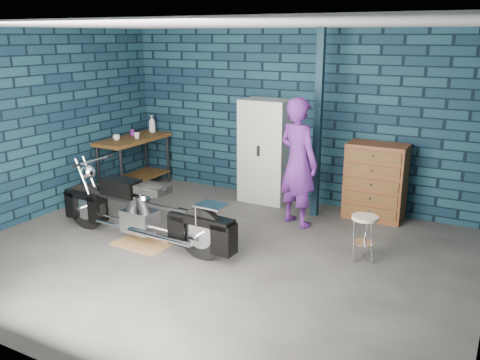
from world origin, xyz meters
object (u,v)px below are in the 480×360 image
at_px(person, 298,162).
at_px(tool_chest, 375,182).
at_px(workbench, 135,163).
at_px(motorcycle, 143,206).
at_px(shop_stool, 364,239).
at_px(locker, 266,151).
at_px(storage_bin, 117,189).

distance_m(person, tool_chest, 1.23).
relative_size(workbench, motorcycle, 0.61).
bearing_deg(shop_stool, person, 146.89).
xyz_separation_m(workbench, person, (3.14, -0.25, 0.45)).
distance_m(motorcycle, locker, 2.45).
distance_m(motorcycle, shop_stool, 2.76).
height_order(workbench, storage_bin, workbench).
bearing_deg(locker, person, -41.35).
bearing_deg(person, workbench, 18.96).
bearing_deg(tool_chest, workbench, -172.77).
xyz_separation_m(storage_bin, tool_chest, (4.02, 1.01, 0.43)).
xyz_separation_m(workbench, tool_chest, (4.04, 0.51, 0.10)).
bearing_deg(workbench, storage_bin, -87.71).
distance_m(workbench, motorcycle, 2.50).
distance_m(locker, shop_stool, 2.60).
bearing_deg(locker, motorcycle, -104.13).
xyz_separation_m(locker, shop_stool, (2.03, -1.52, -0.54)).
bearing_deg(person, motorcycle, 71.10).
bearing_deg(workbench, shop_stool, -13.20).
height_order(motorcycle, locker, locker).
bearing_deg(motorcycle, person, 49.79).
relative_size(motorcycle, shop_stool, 4.08).
bearing_deg(shop_stool, locker, 143.18).
height_order(workbench, motorcycle, motorcycle).
distance_m(storage_bin, tool_chest, 4.16).
bearing_deg(storage_bin, locker, 24.15).
relative_size(locker, tool_chest, 1.47).
xyz_separation_m(motorcycle, locker, (0.59, 2.35, 0.31)).
bearing_deg(shop_stool, workbench, 166.80).
bearing_deg(person, shop_stool, 170.33).
height_order(person, storage_bin, person).
height_order(workbench, locker, locker).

